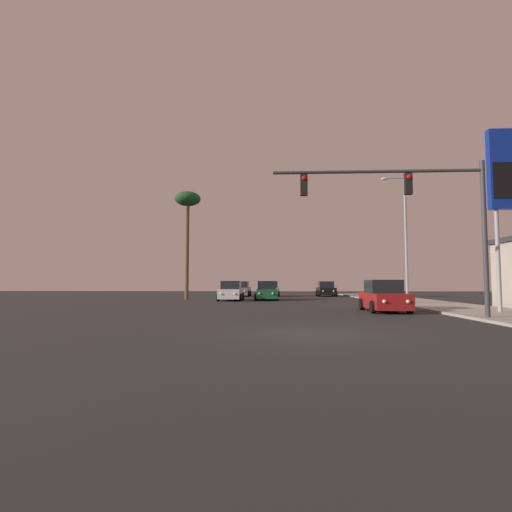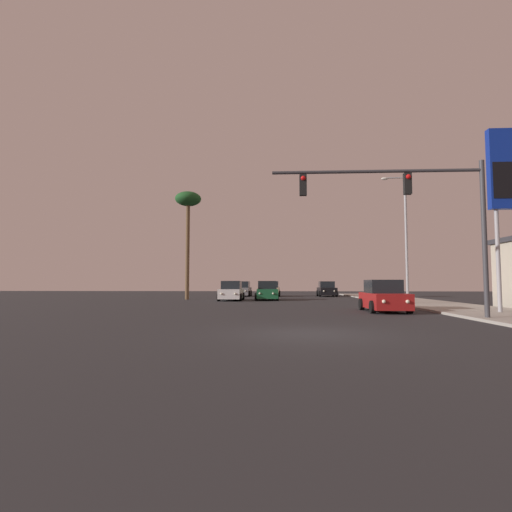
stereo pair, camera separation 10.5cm
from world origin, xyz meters
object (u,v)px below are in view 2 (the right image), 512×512
(car_grey, at_px, (242,289))
(street_lamp, at_px, (404,232))
(car_black, at_px, (327,290))
(car_green, at_px, (267,291))
(traffic_light_mast, at_px, (419,204))
(gas_station_sign, at_px, (510,179))
(car_tan, at_px, (271,290))
(car_red, at_px, (384,297))
(palm_tree_mid, at_px, (188,206))
(car_white, at_px, (231,292))

(car_grey, distance_m, street_lamp, 21.66)
(car_black, height_order, street_lamp, street_lamp)
(car_green, relative_size, traffic_light_mast, 0.49)
(car_green, distance_m, traffic_light_mast, 20.25)
(car_green, bearing_deg, gas_station_sign, 126.27)
(car_green, distance_m, car_black, 11.92)
(car_tan, xyz_separation_m, street_lamp, (9.63, -16.51, 4.36))
(car_green, xyz_separation_m, car_red, (6.55, -13.85, 0.00))
(car_red, xyz_separation_m, gas_station_sign, (5.79, -1.65, 5.86))
(car_black, height_order, car_red, same)
(traffic_light_mast, distance_m, street_lamp, 11.97)
(car_black, bearing_deg, car_grey, 1.36)
(car_black, distance_m, car_red, 23.87)
(street_lamp, bearing_deg, palm_tree_mid, 155.65)
(car_red, relative_size, gas_station_sign, 0.48)
(car_tan, bearing_deg, street_lamp, 122.02)
(car_grey, distance_m, palm_tree_mid, 12.74)
(car_green, xyz_separation_m, palm_tree_mid, (-7.33, 0.71, 7.90))
(car_white, bearing_deg, traffic_light_mast, 119.25)
(gas_station_sign, bearing_deg, palm_tree_mid, 140.50)
(palm_tree_mid, bearing_deg, car_black, 33.99)
(street_lamp, height_order, palm_tree_mid, palm_tree_mid)
(car_tan, height_order, car_red, same)
(car_black, distance_m, car_tan, 6.28)
(car_white, height_order, car_red, same)
(car_white, distance_m, traffic_light_mast, 20.53)
(car_white, distance_m, car_black, 14.63)
(car_white, distance_m, car_grey, 10.86)
(car_grey, height_order, street_lamp, street_lamp)
(car_black, height_order, traffic_light_mast, traffic_light_mast)
(car_white, height_order, gas_station_sign, gas_station_sign)
(car_green, xyz_separation_m, gas_station_sign, (12.34, -15.50, 5.86))
(car_tan, bearing_deg, car_black, -173.05)
(car_green, distance_m, street_lamp, 12.87)
(car_red, bearing_deg, car_green, -64.69)
(car_green, height_order, car_red, same)
(car_tan, xyz_separation_m, palm_tree_mid, (-7.54, -8.74, 7.90))
(gas_station_sign, bearing_deg, car_red, 164.07)
(car_tan, distance_m, street_lamp, 19.60)
(car_red, distance_m, street_lamp, 8.71)
(car_tan, bearing_deg, car_white, 74.55)
(car_white, relative_size, gas_station_sign, 0.48)
(car_white, xyz_separation_m, car_red, (9.60, -12.75, 0.00))
(car_green, relative_size, car_white, 1.01)
(car_white, distance_m, gas_station_sign, 21.88)
(car_white, height_order, traffic_light_mast, traffic_light_mast)
(car_red, bearing_deg, car_black, -89.79)
(car_green, height_order, car_tan, same)
(car_grey, relative_size, car_red, 1.01)
(car_tan, distance_m, traffic_light_mast, 29.13)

